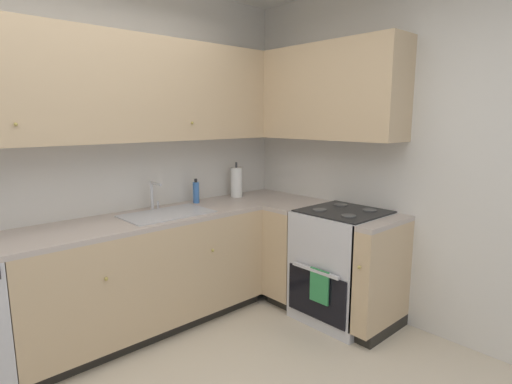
% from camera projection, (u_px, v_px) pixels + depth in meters
% --- Properties ---
extents(wall_back, '(4.08, 0.05, 2.67)m').
position_uv_depth(wall_back, '(61.00, 159.00, 2.91)').
color(wall_back, silver).
rests_on(wall_back, ground_plane).
extents(wall_right, '(0.05, 3.31, 2.67)m').
position_uv_depth(wall_right, '(414.00, 157.00, 3.07)').
color(wall_right, silver).
rests_on(wall_right, ground_plane).
extents(lower_cabinets_back, '(1.90, 0.62, 0.85)m').
position_uv_depth(lower_cabinets_back, '(145.00, 276.00, 3.13)').
color(lower_cabinets_back, tan).
rests_on(lower_cabinets_back, ground_plane).
extents(countertop_back, '(3.11, 0.60, 0.03)m').
position_uv_depth(countertop_back, '(142.00, 220.00, 3.05)').
color(countertop_back, '#B7A89E').
rests_on(countertop_back, lower_cabinets_back).
extents(lower_cabinets_right, '(0.62, 1.05, 0.85)m').
position_uv_depth(lower_cabinets_right, '(323.00, 262.00, 3.43)').
color(lower_cabinets_right, tan).
rests_on(lower_cabinets_right, ground_plane).
extents(countertop_right, '(0.60, 1.05, 0.03)m').
position_uv_depth(countertop_right, '(325.00, 211.00, 3.35)').
color(countertop_right, '#B7A89E').
rests_on(countertop_right, lower_cabinets_right).
extents(oven_range, '(0.68, 0.62, 1.04)m').
position_uv_depth(oven_range, '(342.00, 264.00, 3.31)').
color(oven_range, silver).
rests_on(oven_range, ground_plane).
extents(upper_cabinets_back, '(2.79, 0.34, 0.76)m').
position_uv_depth(upper_cabinets_back, '(105.00, 88.00, 2.87)').
color(upper_cabinets_back, tan).
extents(upper_cabinets_right, '(0.32, 1.58, 0.76)m').
position_uv_depth(upper_cabinets_right, '(316.00, 93.00, 3.45)').
color(upper_cabinets_right, tan).
extents(sink, '(0.67, 0.40, 0.10)m').
position_uv_depth(sink, '(167.00, 219.00, 3.16)').
color(sink, '#B7B7BC').
rests_on(sink, countertop_back).
extents(faucet, '(0.07, 0.16, 0.23)m').
position_uv_depth(faucet, '(154.00, 193.00, 3.28)').
color(faucet, silver).
rests_on(faucet, countertop_back).
extents(soap_bottle, '(0.05, 0.05, 0.21)m').
position_uv_depth(soap_bottle, '(196.00, 192.00, 3.56)').
color(soap_bottle, '#3F72BF').
rests_on(soap_bottle, countertop_back).
extents(paper_towel_roll, '(0.11, 0.11, 0.34)m').
position_uv_depth(paper_towel_roll, '(236.00, 182.00, 3.84)').
color(paper_towel_roll, white).
rests_on(paper_towel_roll, countertop_back).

